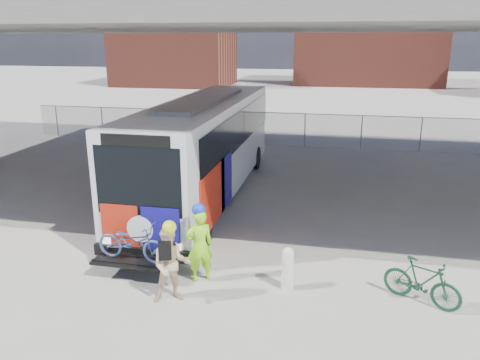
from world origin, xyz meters
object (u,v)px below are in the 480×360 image
(bike_parked, at_px, (422,282))
(bollard, at_px, (287,267))
(bus, at_px, (205,141))
(cyclist_tan, at_px, (171,264))
(cyclist_hivis, at_px, (200,244))

(bike_parked, bearing_deg, bollard, 118.00)
(bus, height_order, bollard, bus)
(bike_parked, bearing_deg, cyclist_tan, 128.77)
(cyclist_tan, height_order, bike_parked, cyclist_tan)
(bollard, distance_m, bike_parked, 2.99)
(bollard, height_order, bike_parked, bollard)
(cyclist_tan, bearing_deg, bus, 79.48)
(cyclist_tan, bearing_deg, bike_parked, -9.61)
(bus, bearing_deg, cyclist_tan, -80.14)
(bus, distance_m, cyclist_hivis, 6.62)
(bus, bearing_deg, bike_parked, -43.07)
(bus, height_order, cyclist_hivis, bus)
(bus, xyz_separation_m, bollard, (3.76, -6.31, -1.54))
(cyclist_hivis, distance_m, bike_parked, 5.14)
(cyclist_hivis, height_order, bike_parked, cyclist_hivis)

